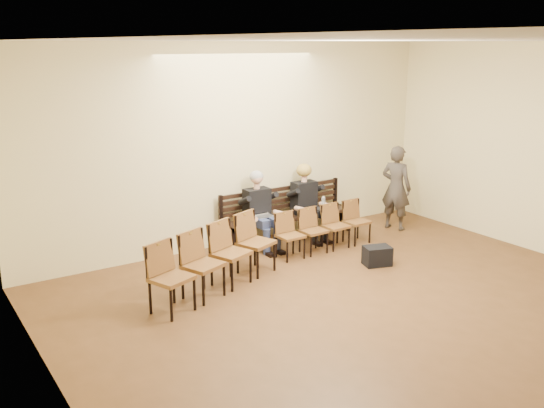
{
  "coord_description": "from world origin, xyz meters",
  "views": [
    {
      "loc": [
        -5.21,
        -4.02,
        3.47
      ],
      "look_at": [
        0.08,
        4.05,
        0.9
      ],
      "focal_mm": 40.0,
      "sensor_mm": 36.0,
      "label": 1
    }
  ],
  "objects": [
    {
      "name": "room_walls",
      "position": [
        0.0,
        0.79,
        2.54
      ],
      "size": [
        8.02,
        10.01,
        3.51
      ],
      "color": "beige",
      "rests_on": "ground"
    },
    {
      "name": "bag",
      "position": [
        1.25,
        2.75,
        0.16
      ],
      "size": [
        0.49,
        0.4,
        0.31
      ],
      "primitive_type": "cube",
      "rotation": [
        0.0,
        0.0,
        -0.3
      ],
      "color": "black",
      "rests_on": "ground"
    },
    {
      "name": "passerby",
      "position": [
        2.9,
        4.05,
        0.93
      ],
      "size": [
        0.65,
        0.79,
        1.86
      ],
      "primitive_type": "imported",
      "rotation": [
        0.0,
        0.0,
        1.92
      ],
      "color": "#3B3530",
      "rests_on": "ground"
    },
    {
      "name": "bench",
      "position": [
        0.81,
        4.65,
        0.23
      ],
      "size": [
        2.6,
        0.9,
        0.45
      ],
      "primitive_type": "cube",
      "color": "black",
      "rests_on": "ground"
    },
    {
      "name": "water_bottle",
      "position": [
        1.31,
        4.26,
        0.57
      ],
      "size": [
        0.09,
        0.09,
        0.23
      ],
      "primitive_type": "cylinder",
      "rotation": [
        0.0,
        0.0,
        -0.24
      ],
      "color": "silver",
      "rests_on": "bench"
    },
    {
      "name": "laptop",
      "position": [
        0.14,
        4.4,
        0.56
      ],
      "size": [
        0.31,
        0.25,
        0.22
      ],
      "primitive_type": "cube",
      "rotation": [
        0.0,
        0.0,
        0.04
      ],
      "color": "silver",
      "rests_on": "bench"
    },
    {
      "name": "chair_row_front",
      "position": [
        1.0,
        3.8,
        0.38
      ],
      "size": [
        1.87,
        0.45,
        0.77
      ],
      "primitive_type": "cube",
      "rotation": [
        0.0,
        0.0,
        0.02
      ],
      "color": "brown",
      "rests_on": "ground"
    },
    {
      "name": "ground",
      "position": [
        0.0,
        0.0,
        0.0
      ],
      "size": [
        10.0,
        10.0,
        0.0
      ],
      "primitive_type": "plane",
      "color": "brown",
      "rests_on": "ground"
    },
    {
      "name": "chair_row_back",
      "position": [
        -1.39,
        3.24,
        0.47
      ],
      "size": [
        2.35,
        1.3,
        0.95
      ],
      "primitive_type": "cube",
      "rotation": [
        0.0,
        0.0,
        0.36
      ],
      "color": "brown",
      "rests_on": "ground"
    },
    {
      "name": "seated_woman",
      "position": [
        1.15,
        4.53,
        0.64
      ],
      "size": [
        0.55,
        0.77,
        1.29
      ],
      "primitive_type": null,
      "color": "black",
      "rests_on": "ground"
    },
    {
      "name": "seated_man",
      "position": [
        0.14,
        4.53,
        0.67
      ],
      "size": [
        0.55,
        0.77,
        1.33
      ],
      "primitive_type": null,
      "color": "black",
      "rests_on": "ground"
    }
  ]
}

